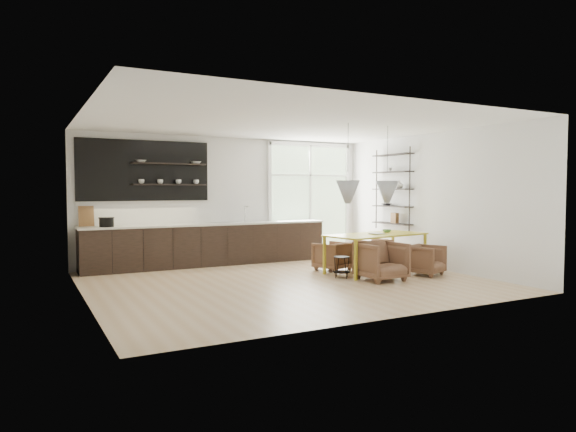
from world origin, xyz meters
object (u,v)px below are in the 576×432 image
object	(u,v)px
armchair_front_left	(381,261)
armchair_front_right	(425,260)
wire_stool	(342,264)
armchair_back_left	(332,256)
dining_table	(376,236)
armchair_back_right	(373,252)

from	to	relation	value
armchair_front_left	armchair_front_right	world-z (taller)	armchair_front_left
armchair_front_left	armchair_front_right	distance (m)	1.16
armchair_front_left	wire_stool	world-z (taller)	armchair_front_left
armchair_front_left	wire_stool	size ratio (longest dim) A/B	1.94
armchair_back_left	wire_stool	size ratio (longest dim) A/B	1.60
dining_table	armchair_front_left	world-z (taller)	dining_table
dining_table	armchair_back_right	xyz separation A→B (m)	(0.55, 0.82, -0.44)
armchair_front_left	armchair_back_right	bearing A→B (deg)	56.91
dining_table	wire_stool	xyz separation A→B (m)	(-1.00, -0.24, -0.47)
dining_table	armchair_front_left	distance (m)	1.03
armchair_back_left	armchair_front_left	world-z (taller)	armchair_front_left
armchair_back_right	armchair_front_right	world-z (taller)	armchair_front_right
armchair_back_left	armchair_front_right	distance (m)	1.88
wire_stool	armchair_front_right	bearing A→B (deg)	-16.84
armchair_back_left	armchair_front_right	xyz separation A→B (m)	(1.31, -1.35, -0.00)
armchair_back_right	armchair_front_right	distance (m)	1.56
wire_stool	armchair_back_right	bearing A→B (deg)	34.35
dining_table	armchair_front_left	xyz separation A→B (m)	(-0.51, -0.82, -0.37)
dining_table	armchair_front_right	distance (m)	1.08
wire_stool	dining_table	bearing A→B (deg)	13.44
wire_stool	armchair_front_left	bearing A→B (deg)	-49.75
dining_table	armchair_back_left	bearing A→B (deg)	127.22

